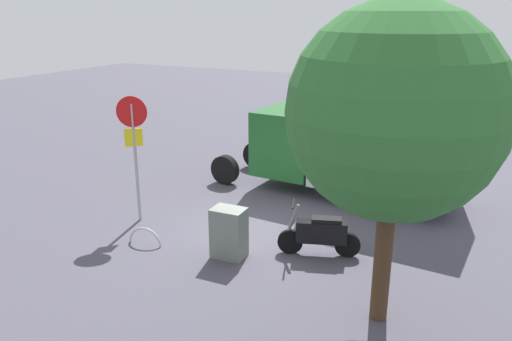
{
  "coord_description": "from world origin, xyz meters",
  "views": [
    {
      "loc": [
        -4.95,
        10.07,
        5.18
      ],
      "look_at": [
        0.5,
        -0.87,
        1.25
      ],
      "focal_mm": 35.31,
      "sensor_mm": 36.0,
      "label": 1
    }
  ],
  "objects": [
    {
      "name": "ground_plane",
      "position": [
        0.0,
        0.0,
        0.0
      ],
      "size": [
        60.0,
        60.0,
        0.0
      ],
      "primitive_type": "plane",
      "color": "#4B4854"
    },
    {
      "name": "utility_cabinet",
      "position": [
        0.01,
        1.43,
        0.56
      ],
      "size": [
        0.73,
        0.53,
        1.12
      ],
      "primitive_type": "cube",
      "rotation": [
        0.0,
        0.0,
        0.03
      ],
      "color": "slate",
      "rests_on": "ground"
    },
    {
      "name": "motorcycle",
      "position": [
        -1.75,
        0.48,
        0.52
      ],
      "size": [
        1.75,
        0.8,
        1.2
      ],
      "rotation": [
        0.0,
        0.0,
        0.33
      ],
      "color": "black",
      "rests_on": "ground"
    },
    {
      "name": "bike_rack_hoop",
      "position": [
        2.03,
        1.79,
        0.0
      ],
      "size": [
        0.85,
        0.15,
        0.85
      ],
      "primitive_type": "torus",
      "rotation": [
        1.57,
        0.0,
        0.12
      ],
      "color": "#B7B7BC",
      "rests_on": "ground"
    },
    {
      "name": "box_truck_near",
      "position": [
        -1.36,
        -3.43,
        1.65
      ],
      "size": [
        7.22,
        2.65,
        3.02
      ],
      "rotation": [
        0.0,
        0.0,
        -0.07
      ],
      "color": "black",
      "rests_on": "ground"
    },
    {
      "name": "stop_sign",
      "position": [
        3.06,
        0.71,
        2.14
      ],
      "size": [
        0.71,
        0.33,
        3.21
      ],
      "color": "#9E9EA3",
      "rests_on": "ground"
    },
    {
      "name": "street_tree",
      "position": [
        -3.46,
        2.26,
        3.65
      ],
      "size": [
        3.44,
        3.44,
        5.39
      ],
      "color": "#47301E",
      "rests_on": "ground"
    }
  ]
}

